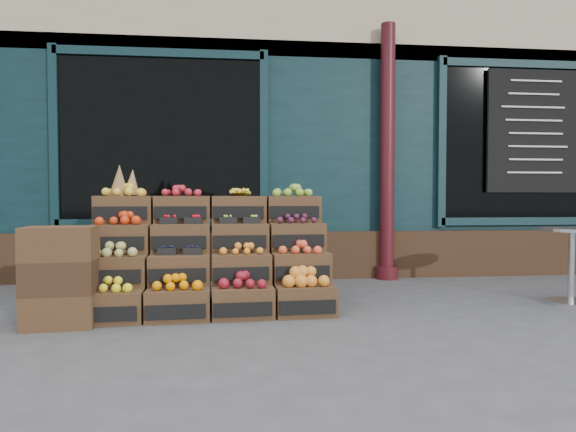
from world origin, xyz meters
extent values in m
plane|color=#434346|center=(0.00, 0.00, 0.00)|extent=(60.00, 60.00, 0.00)
cube|color=black|center=(0.00, 5.20, 2.40)|extent=(12.00, 6.00, 4.80)
cube|color=black|center=(0.00, 2.25, 1.50)|extent=(12.00, 0.12, 3.00)
cube|color=#342114|center=(0.00, 2.18, 0.30)|extent=(12.00, 0.18, 0.60)
cube|color=black|center=(-1.60, 2.18, 1.75)|extent=(2.40, 0.06, 2.00)
cube|color=black|center=(3.20, 2.18, 1.75)|extent=(2.40, 0.06, 2.00)
cylinder|color=#3F0E14|center=(1.20, 2.05, 1.60)|extent=(0.18, 0.18, 3.20)
cube|color=black|center=(3.20, 2.10, 1.90)|extent=(1.30, 0.04, 1.60)
cube|color=#462E1B|center=(-1.72, 0.20, 0.13)|extent=(0.54, 0.39, 0.26)
cube|color=black|center=(-1.71, 0.01, 0.10)|extent=(0.48, 0.04, 0.12)
cube|color=yellow|center=(-1.72, 0.20, 0.30)|extent=(0.43, 0.29, 0.08)
cube|color=#462E1B|center=(-1.18, 0.23, 0.13)|extent=(0.54, 0.39, 0.26)
cube|color=black|center=(-1.17, 0.04, 0.10)|extent=(0.48, 0.04, 0.12)
cube|color=orange|center=(-1.18, 0.23, 0.31)|extent=(0.43, 0.29, 0.09)
cube|color=#462E1B|center=(-0.64, 0.26, 0.13)|extent=(0.54, 0.39, 0.26)
cube|color=black|center=(-0.63, 0.06, 0.10)|extent=(0.48, 0.04, 0.12)
cube|color=maroon|center=(-0.64, 0.26, 0.31)|extent=(0.43, 0.29, 0.10)
cube|color=#462E1B|center=(-0.10, 0.28, 0.13)|extent=(0.54, 0.39, 0.26)
cube|color=black|center=(-0.09, 0.09, 0.10)|extent=(0.48, 0.04, 0.12)
cube|color=orange|center=(-0.10, 0.28, 0.32)|extent=(0.43, 0.29, 0.12)
cube|color=#462E1B|center=(-1.73, 0.42, 0.39)|extent=(0.54, 0.39, 0.26)
cube|color=black|center=(-1.72, 0.23, 0.36)|extent=(0.48, 0.04, 0.12)
cube|color=tan|center=(-1.73, 0.42, 0.56)|extent=(0.43, 0.29, 0.09)
cube|color=#462E1B|center=(-1.19, 0.45, 0.39)|extent=(0.54, 0.39, 0.26)
cube|color=black|center=(-1.18, 0.26, 0.36)|extent=(0.48, 0.04, 0.12)
cube|color=#161837|center=(-1.19, 0.45, 0.54)|extent=(0.43, 0.29, 0.03)
cube|color=#462E1B|center=(-0.65, 0.48, 0.39)|extent=(0.54, 0.39, 0.26)
cube|color=black|center=(-0.64, 0.28, 0.36)|extent=(0.48, 0.04, 0.12)
cube|color=orange|center=(-0.65, 0.48, 0.56)|extent=(0.43, 0.29, 0.07)
cube|color=#462E1B|center=(-0.11, 0.50, 0.39)|extent=(0.54, 0.39, 0.26)
cube|color=black|center=(-0.10, 0.31, 0.36)|extent=(0.48, 0.04, 0.12)
cube|color=#E04A29|center=(-0.11, 0.50, 0.56)|extent=(0.43, 0.29, 0.08)
cube|color=#462E1B|center=(-1.74, 0.64, 0.65)|extent=(0.54, 0.39, 0.26)
cube|color=black|center=(-1.73, 0.45, 0.62)|extent=(0.48, 0.04, 0.12)
cube|color=red|center=(-1.74, 0.64, 0.83)|extent=(0.43, 0.29, 0.09)
cube|color=#462E1B|center=(-1.20, 0.67, 0.65)|extent=(0.54, 0.39, 0.26)
cube|color=black|center=(-1.19, 0.48, 0.62)|extent=(0.48, 0.04, 0.12)
cube|color=red|center=(-1.20, 0.67, 0.80)|extent=(0.43, 0.29, 0.04)
cube|color=#462E1B|center=(-0.66, 0.70, 0.65)|extent=(0.54, 0.39, 0.26)
cube|color=black|center=(-0.65, 0.50, 0.62)|extent=(0.48, 0.04, 0.12)
cube|color=#8AB93B|center=(-0.66, 0.70, 0.80)|extent=(0.43, 0.29, 0.03)
cube|color=#462E1B|center=(-0.12, 0.72, 0.65)|extent=(0.54, 0.39, 0.26)
cube|color=black|center=(-0.11, 0.53, 0.62)|extent=(0.48, 0.04, 0.12)
cube|color=#41162B|center=(-0.12, 0.72, 0.81)|extent=(0.43, 0.29, 0.07)
cube|color=#462E1B|center=(-1.75, 0.86, 0.91)|extent=(0.54, 0.39, 0.26)
cube|color=black|center=(-1.74, 0.67, 0.89)|extent=(0.48, 0.04, 0.12)
cube|color=gold|center=(-1.75, 0.86, 1.09)|extent=(0.43, 0.29, 0.09)
cube|color=#462E1B|center=(-1.21, 0.89, 0.91)|extent=(0.54, 0.39, 0.26)
cube|color=black|center=(-1.20, 0.70, 0.89)|extent=(0.48, 0.04, 0.12)
cube|color=#A31D29|center=(-1.21, 0.89, 1.08)|extent=(0.43, 0.29, 0.08)
cube|color=#462E1B|center=(-0.67, 0.92, 0.91)|extent=(0.54, 0.39, 0.26)
cube|color=black|center=(-0.66, 0.72, 0.89)|extent=(0.48, 0.04, 0.12)
cube|color=yellow|center=(-0.67, 0.92, 1.08)|extent=(0.43, 0.29, 0.08)
cube|color=#462E1B|center=(-0.13, 0.94, 0.91)|extent=(0.54, 0.39, 0.26)
cube|color=black|center=(-0.12, 0.75, 0.89)|extent=(0.48, 0.04, 0.12)
cube|color=#81AA33|center=(-0.13, 0.94, 1.09)|extent=(0.43, 0.29, 0.09)
cube|color=#342114|center=(-0.92, 0.46, 0.13)|extent=(2.16, 0.46, 0.26)
cube|color=#342114|center=(-0.93, 0.68, 0.26)|extent=(2.16, 0.46, 0.52)
cube|color=#342114|center=(-0.94, 0.90, 0.39)|extent=(2.16, 0.46, 0.78)
cone|color=olive|center=(-1.80, 0.86, 1.19)|extent=(0.18, 0.18, 0.30)
cone|color=olive|center=(-1.69, 0.90, 1.17)|extent=(0.16, 0.16, 0.26)
cube|color=#462E1B|center=(-2.07, 0.09, 0.13)|extent=(0.56, 0.41, 0.26)
cube|color=#342114|center=(-2.07, 0.09, 0.40)|extent=(0.56, 0.41, 0.26)
cube|color=#462E1B|center=(-2.07, 0.09, 0.66)|extent=(0.56, 0.41, 0.26)
cylinder|color=silver|center=(2.52, 0.44, 0.01)|extent=(0.43, 0.43, 0.03)
cylinder|color=silver|center=(2.52, 0.44, 0.36)|extent=(0.06, 0.06, 0.70)
cylinder|color=silver|center=(2.52, 0.44, 0.72)|extent=(0.58, 0.58, 0.03)
imported|color=#1A5B1F|center=(-1.45, 2.79, 0.89)|extent=(0.75, 0.61, 1.79)
camera|label=1|loc=(-0.68, -3.86, 1.01)|focal=30.00mm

